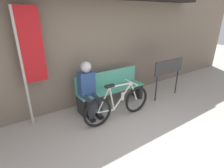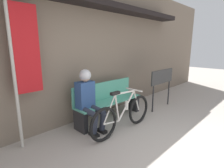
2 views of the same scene
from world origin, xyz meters
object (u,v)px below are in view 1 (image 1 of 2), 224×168
object	(u,v)px
banner_pole	(29,55)
signboard	(169,69)
bicycle	(119,104)
person_seated	(88,85)
park_bench_near	(111,89)

from	to	relation	value
banner_pole	signboard	world-z (taller)	banner_pole
bicycle	signboard	bearing A→B (deg)	4.88
person_seated	signboard	bearing A→B (deg)	-10.47
park_bench_near	bicycle	distance (m)	0.69
park_bench_near	signboard	distance (m)	1.61
bicycle	park_bench_near	bearing A→B (deg)	70.37
bicycle	person_seated	distance (m)	0.77
park_bench_near	person_seated	distance (m)	0.73
bicycle	person_seated	size ratio (longest dim) A/B	1.35
banner_pole	bicycle	bearing A→B (deg)	-29.66
park_bench_near	banner_pole	xyz separation A→B (m)	(-1.68, 0.18, 1.04)
bicycle	banner_pole	bearing A→B (deg)	150.34
person_seated	banner_pole	world-z (taller)	banner_pole
banner_pole	signboard	distance (m)	3.30
signboard	park_bench_near	bearing A→B (deg)	161.35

